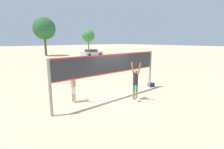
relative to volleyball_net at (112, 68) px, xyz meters
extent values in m
plane|color=#C6B28C|center=(0.00, 0.00, -1.76)|extent=(200.00, 200.00, 0.00)
cylinder|color=gray|center=(-3.56, 0.00, -0.49)|extent=(0.13, 0.13, 2.54)
cylinder|color=gray|center=(3.56, 0.00, -0.49)|extent=(0.13, 0.13, 2.54)
cube|color=#2D2D33|center=(0.00, 0.00, 0.25)|extent=(6.99, 0.02, 1.07)
cube|color=red|center=(0.00, 0.00, 0.75)|extent=(6.99, 0.03, 0.06)
cube|color=red|center=(0.00, 0.00, -0.26)|extent=(6.99, 0.03, 0.06)
cylinder|color=#8C664C|center=(0.83, -1.12, -1.52)|extent=(0.11, 0.11, 0.47)
cylinder|color=#267F3F|center=(0.83, -1.12, -1.09)|extent=(0.12, 0.12, 0.39)
cylinder|color=#8C664C|center=(0.83, -0.92, -1.52)|extent=(0.11, 0.11, 0.47)
cylinder|color=#267F3F|center=(0.83, -0.92, -1.09)|extent=(0.12, 0.12, 0.39)
cylinder|color=#26262D|center=(0.83, -1.02, -0.59)|extent=(0.28, 0.28, 0.61)
sphere|color=#8C664C|center=(0.83, -1.02, -0.17)|extent=(0.24, 0.24, 0.24)
cylinder|color=#8C664C|center=(0.83, -1.26, 0.02)|extent=(0.08, 0.22, 0.68)
cylinder|color=#8C664C|center=(0.83, -0.78, 0.02)|extent=(0.08, 0.22, 0.68)
cylinder|color=tan|center=(-1.95, 1.02, -1.52)|extent=(0.11, 0.11, 0.48)
cylinder|color=white|center=(-1.95, 1.02, -1.07)|extent=(0.12, 0.12, 0.40)
cylinder|color=tan|center=(-1.95, 0.82, -1.52)|extent=(0.11, 0.11, 0.48)
cylinder|color=white|center=(-1.95, 0.82, -1.07)|extent=(0.12, 0.12, 0.40)
cylinder|color=tan|center=(-1.95, 0.92, -0.56)|extent=(0.28, 0.28, 0.62)
sphere|color=tan|center=(-1.95, 0.92, -0.13)|extent=(0.24, 0.24, 0.24)
cylinder|color=tan|center=(-1.95, 1.16, 0.06)|extent=(0.08, 0.22, 0.70)
cylinder|color=tan|center=(-1.95, 0.67, 0.06)|extent=(0.08, 0.22, 0.70)
sphere|color=silver|center=(0.71, -1.36, -1.64)|extent=(0.23, 0.23, 0.23)
cube|color=navy|center=(3.88, 0.09, -1.63)|extent=(0.38, 0.36, 0.25)
cube|color=#B7B7BC|center=(14.65, 22.47, -1.23)|extent=(4.73, 2.17, 0.80)
cube|color=#2D333D|center=(14.42, 22.45, -0.58)|extent=(2.20, 1.81, 0.50)
cylinder|color=black|center=(16.00, 23.43, -1.44)|extent=(0.66, 0.27, 0.64)
cylinder|color=black|center=(16.14, 21.74, -1.44)|extent=(0.66, 0.27, 0.64)
cylinder|color=black|center=(13.16, 23.19, -1.44)|extent=(0.66, 0.27, 0.64)
cylinder|color=black|center=(13.30, 21.50, -1.44)|extent=(0.66, 0.27, 0.64)
cylinder|color=brown|center=(19.16, 30.24, -0.02)|extent=(0.27, 0.27, 3.47)
sphere|color=#387A38|center=(19.16, 30.24, 2.56)|extent=(3.10, 3.10, 3.10)
cylinder|color=brown|center=(8.05, 30.01, 0.44)|extent=(0.44, 0.44, 4.39)
sphere|color=#285B2D|center=(8.05, 30.01, 3.89)|extent=(4.58, 4.58, 4.58)
camera|label=1|loc=(-6.39, -7.12, 1.54)|focal=28.00mm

